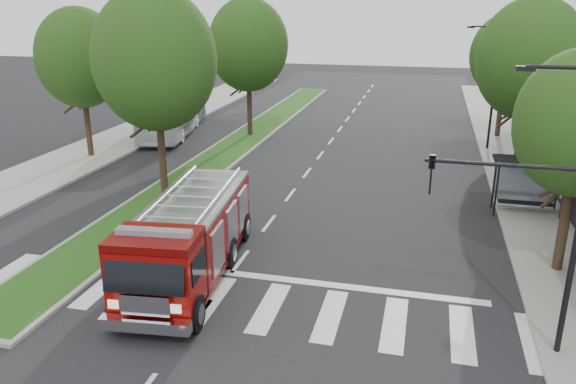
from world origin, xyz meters
name	(u,v)px	position (x,y,z in m)	size (l,w,h in m)	color
ground	(240,262)	(0.00, 0.00, 0.00)	(140.00, 140.00, 0.00)	black
sidewalk_right	(546,201)	(12.50, 10.00, 0.07)	(5.00, 80.00, 0.15)	gray
sidewalk_left	(65,164)	(-14.50, 10.00, 0.07)	(5.00, 80.00, 0.15)	gray
median	(241,142)	(-6.00, 18.00, 0.08)	(3.00, 50.00, 0.15)	gray
bus_shelter	(529,171)	(11.20, 8.15, 2.04)	(3.20, 1.60, 2.61)	black
tree_right_mid	(530,59)	(11.50, 14.00, 6.49)	(5.60, 5.60, 9.72)	black
tree_right_far	(507,55)	(11.50, 24.00, 5.84)	(5.00, 5.00, 8.73)	black
tree_median_near	(155,60)	(-6.00, 6.00, 6.81)	(5.80, 5.80, 10.16)	black
tree_median_far	(248,45)	(-6.00, 20.00, 6.49)	(5.60, 5.60, 9.72)	black
tree_left_mid	(80,58)	(-14.00, 12.00, 6.16)	(5.20, 5.20, 9.16)	black
streetlight_right_near	(546,195)	(9.61, -3.50, 4.67)	(4.08, 0.22, 8.00)	black
streetlight_right_far	(492,82)	(10.35, 20.00, 4.48)	(2.11, 0.20, 8.00)	black
fire_engine	(189,237)	(-1.35, -1.49, 1.48)	(3.60, 9.15, 3.09)	#510604
city_bus	(174,112)	(-11.82, 19.68, 1.57)	(2.64, 11.27, 3.14)	silver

